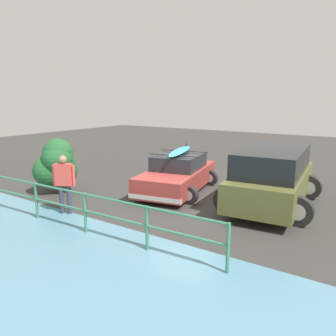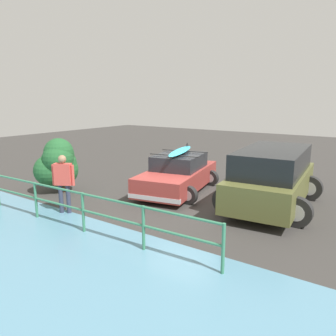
{
  "view_description": "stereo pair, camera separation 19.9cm",
  "coord_description": "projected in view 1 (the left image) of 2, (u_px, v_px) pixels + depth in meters",
  "views": [
    {
      "loc": [
        -5.59,
        9.2,
        3.27
      ],
      "look_at": [
        0.43,
        0.16,
        0.95
      ],
      "focal_mm": 35.0,
      "sensor_mm": 36.0,
      "label": 1
    },
    {
      "loc": [
        -5.76,
        9.09,
        3.27
      ],
      "look_at": [
        0.43,
        0.16,
        0.95
      ],
      "focal_mm": 35.0,
      "sensor_mm": 36.0,
      "label": 2
    }
  ],
  "objects": [
    {
      "name": "ground_plane",
      "position": [
        181.0,
        196.0,
        11.2
      ],
      "size": [
        44.0,
        44.0,
        0.02
      ],
      "primitive_type": "cube",
      "color": "#383533",
      "rests_on": "ground"
    },
    {
      "name": "sedan_car",
      "position": [
        178.0,
        174.0,
        11.7
      ],
      "size": [
        2.78,
        4.28,
        1.6
      ],
      "color": "#9E3833",
      "rests_on": "ground"
    },
    {
      "name": "suv_car",
      "position": [
        272.0,
        177.0,
        9.98
      ],
      "size": [
        2.93,
        4.71,
        1.8
      ],
      "color": "brown",
      "rests_on": "ground"
    },
    {
      "name": "person_bystander",
      "position": [
        64.0,
        179.0,
        9.28
      ],
      "size": [
        0.6,
        0.4,
        1.7
      ],
      "color": "#33384C",
      "rests_on": "ground"
    },
    {
      "name": "railing_fence",
      "position": [
        85.0,
        206.0,
        8.02
      ],
      "size": [
        7.52,
        0.34,
        1.01
      ],
      "color": "#387F5B",
      "rests_on": "ground"
    },
    {
      "name": "bush_near_left",
      "position": [
        57.0,
        164.0,
        11.32
      ],
      "size": [
        1.41,
        1.48,
        1.94
      ],
      "color": "#4C3828",
      "rests_on": "ground"
    }
  ]
}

